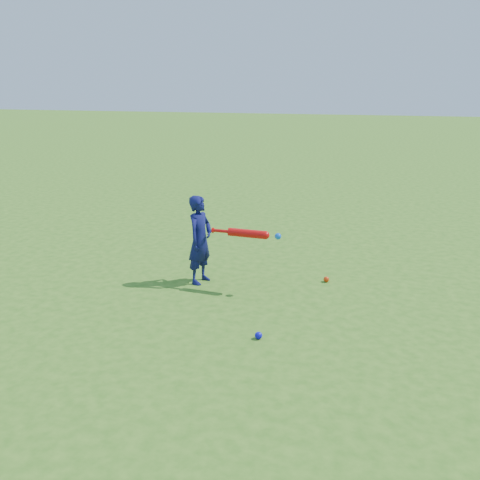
{
  "coord_description": "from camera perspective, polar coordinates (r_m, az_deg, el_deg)",
  "views": [
    {
      "loc": [
        3.09,
        -5.91,
        2.27
      ],
      "look_at": [
        1.26,
        -0.32,
        0.57
      ],
      "focal_mm": 40.0,
      "sensor_mm": 36.0,
      "label": 1
    }
  ],
  "objects": [
    {
      "name": "ground",
      "position": [
        7.04,
        -9.02,
        -2.92
      ],
      "size": [
        80.0,
        80.0,
        0.0
      ],
      "primitive_type": "plane",
      "color": "#366E1A",
      "rests_on": "ground"
    },
    {
      "name": "child",
      "position": [
        6.31,
        -4.28,
        0.02
      ],
      "size": [
        0.32,
        0.42,
        1.06
      ],
      "primitive_type": "imported",
      "rotation": [
        0.0,
        0.0,
        1.39
      ],
      "color": "#10124D",
      "rests_on": "ground"
    },
    {
      "name": "ground_ball_red",
      "position": [
        6.53,
        9.19,
        -4.16
      ],
      "size": [
        0.07,
        0.07,
        0.07
      ],
      "primitive_type": "sphere",
      "color": "red",
      "rests_on": "ground"
    },
    {
      "name": "ground_ball_blue",
      "position": [
        5.06,
        1.99,
        -10.15
      ],
      "size": [
        0.07,
        0.07,
        0.07
      ],
      "primitive_type": "sphere",
      "color": "#0D0BC3",
      "rests_on": "ground"
    },
    {
      "name": "bat_swing",
      "position": [
        6.0,
        1.08,
        0.68
      ],
      "size": [
        0.82,
        0.11,
        0.09
      ],
      "rotation": [
        0.0,
        0.0,
        -0.03
      ],
      "color": "red",
      "rests_on": "ground"
    }
  ]
}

